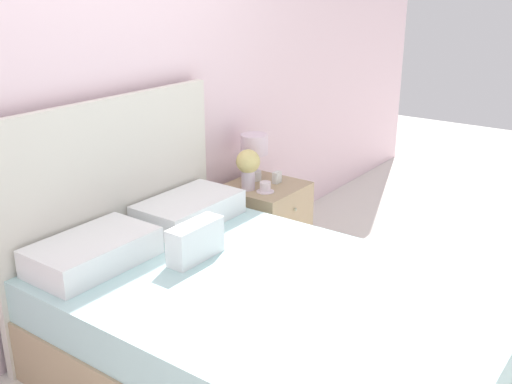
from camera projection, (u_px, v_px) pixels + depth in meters
The scene contains 8 objects.
ground_plane at pixel (121, 313), 3.52m from camera, with size 12.00×12.00×0.00m, color silver.
wall_back at pixel (93, 92), 3.11m from camera, with size 8.00×0.06×2.60m.
bed at pixel (255, 323), 2.87m from camera, with size 1.47×2.12×1.28m.
nightstand at pixel (264, 223), 4.11m from camera, with size 0.50×0.50×0.55m.
table_lamp at pixel (254, 148), 4.05m from camera, with size 0.19×0.19×0.32m.
flower_vase at pixel (248, 165), 3.88m from camera, with size 0.16×0.16×0.27m.
teacup at pixel (265, 187), 3.88m from camera, with size 0.12×0.12×0.07m.
alarm_clock at pixel (277, 178), 4.05m from camera, with size 0.06×0.04×0.08m.
Camera 1 is at (-2.01, -2.45, 1.86)m, focal length 42.00 mm.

